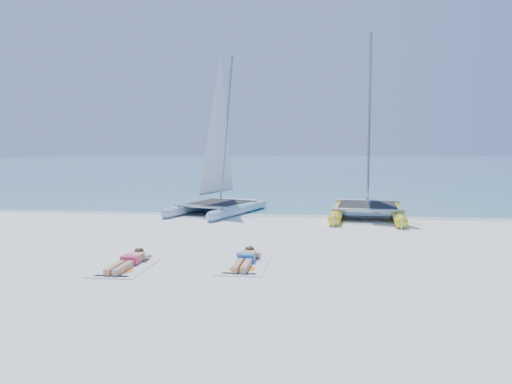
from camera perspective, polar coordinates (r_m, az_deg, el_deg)
ground at (r=13.84m, az=1.75°, el=-5.68°), size 140.00×140.00×0.00m
sea at (r=76.58m, az=6.36°, el=3.28°), size 140.00×115.00×0.01m
wet_sand_strip at (r=19.25m, az=3.35°, el=-2.57°), size 140.00×1.40×0.01m
catamaran_blue at (r=19.59m, az=-4.32°, el=3.25°), size 3.65×5.24×6.51m
catamaran_yellow at (r=19.29m, az=12.74°, el=4.14°), size 3.03×5.81×7.27m
towel_a at (r=11.26m, az=-14.66°, el=-8.35°), size 1.00×1.85×0.02m
sunbather_a at (r=11.41m, az=-14.31°, el=-7.60°), size 0.37×1.73×0.26m
towel_b at (r=11.10m, az=-1.33°, el=-8.39°), size 1.00×1.85×0.02m
sunbather_b at (r=11.26m, az=-1.19°, el=-7.62°), size 0.37×1.73×0.26m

